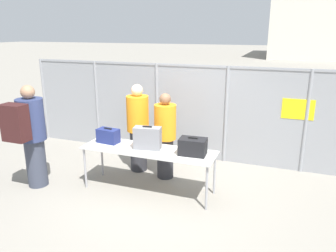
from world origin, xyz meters
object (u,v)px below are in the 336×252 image
suitcase_navy (108,136)px  utility_trailer (301,134)px  security_worker_near (165,135)px  security_worker_far (138,127)px  suitcase_black (193,147)px  inspection_table (148,152)px  suitcase_grey (147,138)px  traveler_hooded (30,133)px

suitcase_navy → utility_trailer: bearing=41.5°
security_worker_near → security_worker_far: bearing=7.5°
suitcase_black → security_worker_near: (-0.71, 0.60, -0.07)m
inspection_table → security_worker_near: (0.07, 0.63, 0.13)m
inspection_table → suitcase_navy: bearing=174.7°
suitcase_navy → utility_trailer: (3.38, 2.99, -0.50)m
inspection_table → suitcase_grey: size_ratio=4.75×
inspection_table → security_worker_near: bearing=83.2°
inspection_table → suitcase_navy: 0.85m
utility_trailer → security_worker_far: bearing=-143.5°
security_worker_near → security_worker_far: security_worker_far is taller
security_worker_far → suitcase_grey: bearing=149.8°
suitcase_grey → utility_trailer: 4.02m
traveler_hooded → security_worker_far: (1.45, 1.34, -0.11)m
suitcase_grey → suitcase_navy: bearing=176.6°
suitcase_navy → traveler_hooded: bearing=-151.3°
suitcase_grey → security_worker_near: bearing=80.8°
utility_trailer → security_worker_near: bearing=-135.5°
traveler_hooded → utility_trailer: 5.86m
traveler_hooded → security_worker_near: bearing=27.2°
suitcase_navy → utility_trailer: size_ratio=0.12×
traveler_hooded → security_worker_near: traveler_hooded is taller
security_worker_near → utility_trailer: 3.50m
inspection_table → security_worker_far: size_ratio=1.33×
suitcase_black → security_worker_far: 1.53m
security_worker_far → traveler_hooded: bearing=66.9°
traveler_hooded → security_worker_far: bearing=40.0°
traveler_hooded → suitcase_navy: bearing=25.9°
inspection_table → security_worker_far: (-0.56, 0.77, 0.18)m
suitcase_navy → security_worker_far: size_ratio=0.23×
suitcase_grey → security_worker_far: size_ratio=0.28×
suitcase_navy → security_worker_near: security_worker_near is taller
security_worker_near → utility_trailer: size_ratio=0.46×
inspection_table → suitcase_navy: suitcase_navy is taller
inspection_table → utility_trailer: 4.00m
suitcase_grey → suitcase_black: (0.81, 0.00, -0.06)m
inspection_table → utility_trailer: inspection_table is taller
suitcase_navy → security_worker_far: 0.74m
traveler_hooded → utility_trailer: size_ratio=0.52×
suitcase_grey → security_worker_far: 0.92m
inspection_table → suitcase_navy: size_ratio=5.68×
suitcase_grey → security_worker_far: bearing=125.7°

